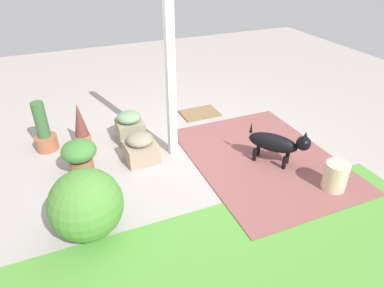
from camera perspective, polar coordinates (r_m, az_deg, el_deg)
name	(u,v)px	position (r m, az deg, el deg)	size (l,w,h in m)	color
ground_plane	(191,157)	(4.63, -0.22, -2.25)	(12.00, 12.00, 0.00)	#A79F9B
brick_path	(263,159)	(4.69, 11.76, -2.40)	(1.80, 2.40, 0.02)	#894F4C
porch_pillar	(170,61)	(4.19, -3.70, 13.70)	(0.10, 0.10, 2.59)	white
stone_planter_nearest	(130,127)	(4.99, -10.36, 2.86)	(0.37, 0.37, 0.45)	gray
stone_planter_near	(141,148)	(4.51, -8.59, -0.65)	(0.43, 0.40, 0.41)	tan
round_shrub	(86,205)	(3.48, -17.29, -9.67)	(0.72, 0.72, 0.72)	#4F8B37
terracotta_pot_spiky	(81,126)	(4.98, -18.16, 2.86)	(0.22, 0.22, 0.65)	#C0683E
terracotta_pot_broad	(80,155)	(4.41, -18.30, -1.77)	(0.43, 0.43, 0.46)	#9B563A
terracotta_pot_tall	(44,133)	(5.10, -23.53, 1.68)	(0.30, 0.30, 0.72)	#9D5C3D
dog	(277,143)	(4.47, 14.07, 0.12)	(0.61, 0.69, 0.54)	black
ceramic_urn	(335,177)	(4.31, 22.87, -5.08)	(0.27, 0.27, 0.36)	beige
doormat	(200,113)	(5.77, 1.31, 5.17)	(0.62, 0.44, 0.03)	olive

